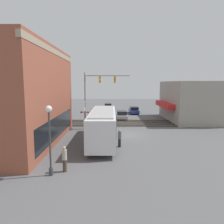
{
  "coord_description": "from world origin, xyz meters",
  "views": [
    {
      "loc": [
        -25.74,
        1.84,
        6.16
      ],
      "look_at": [
        4.99,
        1.86,
        2.1
      ],
      "focal_mm": 35.0,
      "sensor_mm": 36.0,
      "label": 1
    }
  ],
  "objects": [
    {
      "name": "streetlamp",
      "position": [
        -11.72,
        5.96,
        2.83
      ],
      "size": [
        0.44,
        0.44,
        4.73
      ],
      "color": "#38383A",
      "rests_on": "ground"
    },
    {
      "name": "city_bus",
      "position": [
        -3.27,
        2.8,
        1.84
      ],
      "size": [
        11.45,
        2.59,
        3.34
      ],
      "color": "silver",
      "rests_on": "ground"
    },
    {
      "name": "pedestrian_by_lamp",
      "position": [
        -11.11,
        5.16,
        0.94
      ],
      "size": [
        0.34,
        0.34,
        1.82
      ],
      "color": "#473828",
      "rests_on": "ground"
    },
    {
      "name": "pedestrian_near_bus",
      "position": [
        -5.13,
        1.12,
        0.88
      ],
      "size": [
        0.34,
        0.34,
        1.72
      ],
      "color": "black",
      "rests_on": "ground"
    },
    {
      "name": "brick_building",
      "position": [
        -3.56,
        11.57,
        4.9
      ],
      "size": [
        16.47,
        8.21,
        9.79
      ],
      "color": "brown",
      "rests_on": "ground"
    },
    {
      "name": "parked_car_blue",
      "position": [
        18.56,
        -2.6,
        0.68
      ],
      "size": [
        4.86,
        1.82,
        1.45
      ],
      "color": "navy",
      "rests_on": "ground"
    },
    {
      "name": "rail_track_far",
      "position": [
        9.2,
        0.0,
        0.03
      ],
      "size": [
        2.6,
        60.0,
        0.15
      ],
      "color": "#332D28",
      "rests_on": "ground"
    },
    {
      "name": "crossing_signal",
      "position": [
        3.27,
        5.53,
        2.3
      ],
      "size": [
        1.41,
        1.18,
        3.81
      ],
      "color": "gray",
      "rests_on": "ground"
    },
    {
      "name": "traffic_signal_gantry",
      "position": [
        4.14,
        3.99,
        5.39
      ],
      "size": [
        0.42,
        6.2,
        7.59
      ],
      "color": "gray",
      "rests_on": "ground"
    },
    {
      "name": "shop_building",
      "position": [
        10.72,
        -11.5,
        3.23
      ],
      "size": [
        12.92,
        9.27,
        6.47
      ],
      "color": "gray",
      "rests_on": "ground"
    },
    {
      "name": "parked_car_silver",
      "position": [
        11.72,
        0.2,
        0.67
      ],
      "size": [
        4.4,
        1.82,
        1.44
      ],
      "color": "#B7B7BC",
      "rests_on": "ground"
    },
    {
      "name": "ground_plane",
      "position": [
        0.0,
        0.0,
        0.0
      ],
      "size": [
        120.0,
        120.0,
        0.0
      ],
      "primitive_type": "plane",
      "color": "#565659"
    },
    {
      "name": "parked_car_white",
      "position": [
        26.57,
        2.8,
        0.65
      ],
      "size": [
        4.39,
        1.82,
        1.39
      ],
      "color": "silver",
      "rests_on": "ground"
    },
    {
      "name": "rail_track_near",
      "position": [
        6.0,
        0.0,
        0.03
      ],
      "size": [
        2.6,
        60.0,
        0.15
      ],
      "color": "#332D28",
      "rests_on": "ground"
    }
  ]
}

